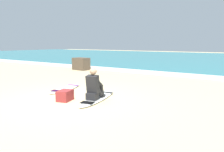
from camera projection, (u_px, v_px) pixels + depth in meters
ground_plane at (70, 100)px, 6.77m from camera, size 80.00×80.00×0.00m
sea at (209, 59)px, 23.57m from camera, size 80.00×28.00×0.10m
breaking_foam at (159, 73)px, 12.41m from camera, size 80.00×0.90×0.11m
surfboard_main at (98, 98)px, 6.95m from camera, size 1.08×2.40×0.08m
surfer_seated at (94, 87)px, 6.62m from camera, size 0.47×0.75×0.95m
surfboard_spare_near at (66, 88)px, 8.36m from camera, size 0.96×1.96×0.08m
shoreline_rock at (81, 64)px, 14.32m from camera, size 1.06×0.73×0.78m
beach_bag at (65, 96)px, 6.69m from camera, size 0.48×0.56×0.32m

